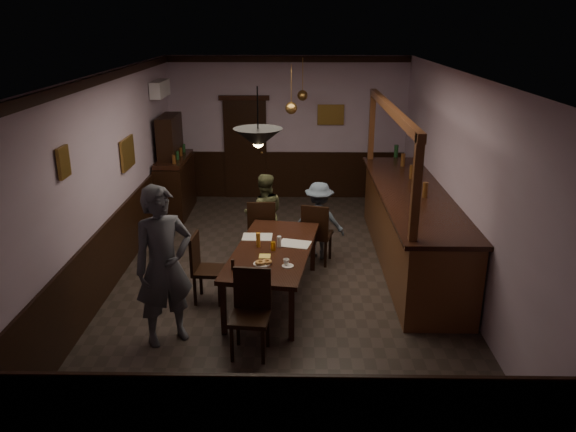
{
  "coord_description": "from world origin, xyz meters",
  "views": [
    {
      "loc": [
        0.2,
        -7.78,
        3.69
      ],
      "look_at": [
        0.08,
        -0.56,
        1.15
      ],
      "focal_mm": 35.0,
      "sensor_mm": 36.0,
      "label": 1
    }
  ],
  "objects_px": {
    "chair_near": "(251,308)",
    "pendant_brass_mid": "(291,108)",
    "soda_can": "(273,246)",
    "person_seated_right": "(319,220)",
    "sideboard": "(174,175)",
    "pendant_iron": "(258,138)",
    "chair_far_right": "(316,231)",
    "person_seated_left": "(264,214)",
    "chair_side": "(203,265)",
    "dining_table": "(273,253)",
    "chair_far_left": "(262,228)",
    "coffee_cup": "(286,262)",
    "bar_counter": "(411,225)",
    "pendant_brass_far": "(302,96)",
    "person_standing": "(164,266)"
  },
  "relations": [
    {
      "from": "person_seated_right",
      "to": "pendant_iron",
      "type": "xyz_separation_m",
      "value": [
        -0.8,
        -2.26,
        1.79
      ]
    },
    {
      "from": "soda_can",
      "to": "chair_near",
      "type": "bearing_deg",
      "value": -99.37
    },
    {
      "from": "chair_near",
      "to": "person_seated_left",
      "type": "height_order",
      "value": "person_seated_left"
    },
    {
      "from": "chair_far_right",
      "to": "bar_counter",
      "type": "height_order",
      "value": "bar_counter"
    },
    {
      "from": "chair_far_right",
      "to": "person_seated_left",
      "type": "xyz_separation_m",
      "value": [
        -0.84,
        0.41,
        0.13
      ]
    },
    {
      "from": "chair_far_right",
      "to": "person_seated_right",
      "type": "height_order",
      "value": "person_seated_right"
    },
    {
      "from": "pendant_brass_mid",
      "to": "person_seated_left",
      "type": "bearing_deg",
      "value": -121.41
    },
    {
      "from": "chair_far_right",
      "to": "coffee_cup",
      "type": "distance_m",
      "value": 1.8
    },
    {
      "from": "chair_near",
      "to": "bar_counter",
      "type": "xyz_separation_m",
      "value": [
        2.31,
        2.57,
        0.07
      ]
    },
    {
      "from": "chair_side",
      "to": "person_seated_left",
      "type": "bearing_deg",
      "value": -19.4
    },
    {
      "from": "sideboard",
      "to": "pendant_iron",
      "type": "bearing_deg",
      "value": -65.85
    },
    {
      "from": "person_seated_right",
      "to": "sideboard",
      "type": "xyz_separation_m",
      "value": [
        -2.77,
        2.14,
        0.15
      ]
    },
    {
      "from": "bar_counter",
      "to": "pendant_brass_far",
      "type": "xyz_separation_m",
      "value": [
        -1.69,
        2.64,
        1.67
      ]
    },
    {
      "from": "coffee_cup",
      "to": "person_seated_right",
      "type": "bearing_deg",
      "value": 84.95
    },
    {
      "from": "person_seated_right",
      "to": "bar_counter",
      "type": "bearing_deg",
      "value": -174.59
    },
    {
      "from": "person_seated_right",
      "to": "pendant_brass_mid",
      "type": "relative_size",
      "value": 1.56
    },
    {
      "from": "chair_near",
      "to": "person_standing",
      "type": "xyz_separation_m",
      "value": [
        -1.02,
        0.22,
        0.42
      ]
    },
    {
      "from": "coffee_cup",
      "to": "chair_side",
      "type": "bearing_deg",
      "value": 165.95
    },
    {
      "from": "chair_far_left",
      "to": "chair_side",
      "type": "xyz_separation_m",
      "value": [
        -0.71,
        -1.38,
        -0.03
      ]
    },
    {
      "from": "person_standing",
      "to": "pendant_iron",
      "type": "relative_size",
      "value": 2.84
    },
    {
      "from": "person_standing",
      "to": "soda_can",
      "type": "bearing_deg",
      "value": 6.93
    },
    {
      "from": "coffee_cup",
      "to": "pendant_brass_mid",
      "type": "bearing_deg",
      "value": 98.05
    },
    {
      "from": "sideboard",
      "to": "pendant_iron",
      "type": "xyz_separation_m",
      "value": [
        1.97,
        -4.4,
        1.64
      ]
    },
    {
      "from": "chair_near",
      "to": "pendant_iron",
      "type": "xyz_separation_m",
      "value": [
        0.08,
        0.51,
        1.87
      ]
    },
    {
      "from": "dining_table",
      "to": "bar_counter",
      "type": "bearing_deg",
      "value": 31.07
    },
    {
      "from": "chair_near",
      "to": "pendant_brass_mid",
      "type": "height_order",
      "value": "pendant_brass_mid"
    },
    {
      "from": "chair_side",
      "to": "person_seated_right",
      "type": "xyz_separation_m",
      "value": [
        1.63,
        1.53,
        0.11
      ]
    },
    {
      "from": "chair_side",
      "to": "person_standing",
      "type": "bearing_deg",
      "value": 169.25
    },
    {
      "from": "person_standing",
      "to": "sideboard",
      "type": "bearing_deg",
      "value": 67.57
    },
    {
      "from": "chair_near",
      "to": "coffee_cup",
      "type": "distance_m",
      "value": 0.89
    },
    {
      "from": "pendant_brass_far",
      "to": "chair_near",
      "type": "bearing_deg",
      "value": -96.79
    },
    {
      "from": "person_seated_left",
      "to": "bar_counter",
      "type": "xyz_separation_m",
      "value": [
        2.32,
        -0.33,
        -0.05
      ]
    },
    {
      "from": "chair_far_right",
      "to": "pendant_brass_far",
      "type": "distance_m",
      "value": 3.25
    },
    {
      "from": "coffee_cup",
      "to": "sideboard",
      "type": "height_order",
      "value": "sideboard"
    },
    {
      "from": "pendant_brass_mid",
      "to": "pendant_iron",
      "type": "bearing_deg",
      "value": -96.25
    },
    {
      "from": "chair_side",
      "to": "coffee_cup",
      "type": "distance_m",
      "value": 1.26
    },
    {
      "from": "chair_far_left",
      "to": "person_standing",
      "type": "xyz_separation_m",
      "value": [
        -0.99,
        -2.4,
        0.42
      ]
    },
    {
      "from": "pendant_brass_mid",
      "to": "dining_table",
      "type": "bearing_deg",
      "value": -95.42
    },
    {
      "from": "chair_far_left",
      "to": "person_standing",
      "type": "bearing_deg",
      "value": 64.43
    },
    {
      "from": "soda_can",
      "to": "pendant_brass_mid",
      "type": "distance_m",
      "value": 2.8
    },
    {
      "from": "chair_far_left",
      "to": "person_standing",
      "type": "distance_m",
      "value": 2.63
    },
    {
      "from": "chair_far_right",
      "to": "coffee_cup",
      "type": "relative_size",
      "value": 12.49
    },
    {
      "from": "chair_near",
      "to": "person_seated_left",
      "type": "relative_size",
      "value": 0.74
    },
    {
      "from": "person_standing",
      "to": "pendant_brass_far",
      "type": "bearing_deg",
      "value": 38.86
    },
    {
      "from": "dining_table",
      "to": "person_seated_right",
      "type": "relative_size",
      "value": 1.84
    },
    {
      "from": "chair_side",
      "to": "person_seated_right",
      "type": "height_order",
      "value": "person_seated_right"
    },
    {
      "from": "person_seated_left",
      "to": "sideboard",
      "type": "relative_size",
      "value": 0.7
    },
    {
      "from": "dining_table",
      "to": "chair_side",
      "type": "bearing_deg",
      "value": -176.16
    },
    {
      "from": "chair_near",
      "to": "pendant_iron",
      "type": "relative_size",
      "value": 1.48
    },
    {
      "from": "person_seated_right",
      "to": "coffee_cup",
      "type": "height_order",
      "value": "person_seated_right"
    }
  ]
}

